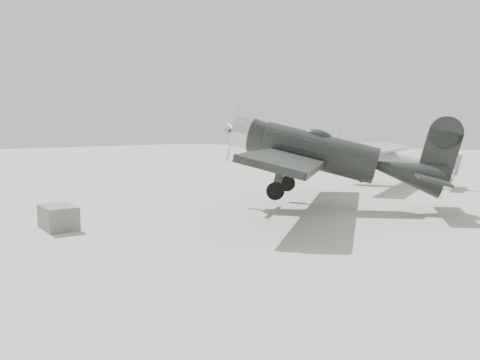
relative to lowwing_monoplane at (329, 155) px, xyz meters
The scene contains 4 objects.
ground 7.42m from the lowwing_monoplane, 91.16° to the right, with size 160.00×160.00×0.00m, color #9B968A.
lowwing_monoplane is the anchor object (origin of this frame).
highwing_monoplane 10.04m from the lowwing_monoplane, 96.61° to the left, with size 7.38×10.35×2.92m.
equipment_block 10.99m from the lowwing_monoplane, 118.25° to the right, with size 1.57×0.98×0.79m, color slate.
Camera 1 is at (9.39, -10.90, 3.26)m, focal length 35.00 mm.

